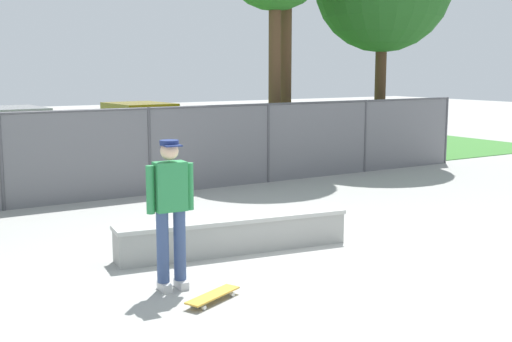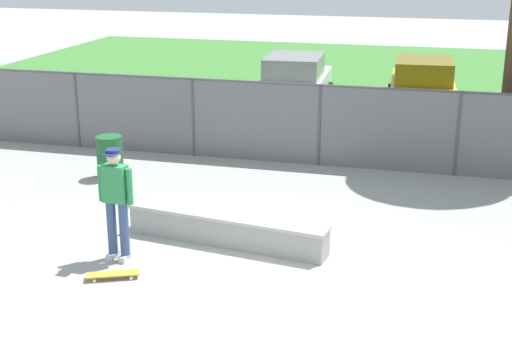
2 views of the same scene
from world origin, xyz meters
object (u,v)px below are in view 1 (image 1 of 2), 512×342
(concrete_ledge, at_px, (234,234))
(car_yellow, at_px, (138,130))
(skateboard, at_px, (213,296))
(car_white, at_px, (10,138))
(skateboarder, at_px, (171,207))

(concrete_ledge, height_order, car_yellow, car_yellow)
(concrete_ledge, bearing_deg, skateboard, -126.78)
(car_white, relative_size, car_yellow, 1.00)
(concrete_ledge, height_order, skateboard, concrete_ledge)
(concrete_ledge, distance_m, car_white, 10.30)
(skateboarder, relative_size, skateboard, 2.27)
(skateboard, height_order, car_white, car_white)
(car_white, distance_m, car_yellow, 3.76)
(concrete_ledge, relative_size, car_yellow, 0.83)
(skateboard, bearing_deg, car_yellow, 71.66)
(car_white, bearing_deg, concrete_ledge, -84.55)
(concrete_ledge, relative_size, car_white, 0.83)
(car_white, bearing_deg, skateboarder, -92.57)
(skateboarder, bearing_deg, concrete_ledge, 34.82)
(car_yellow, bearing_deg, skateboard, -108.34)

